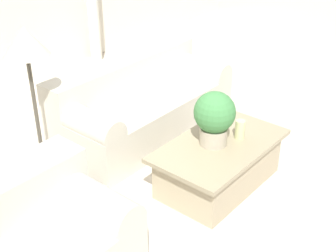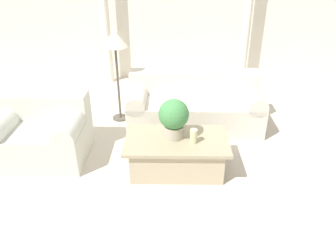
{
  "view_description": "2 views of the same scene",
  "coord_description": "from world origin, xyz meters",
  "views": [
    {
      "loc": [
        -2.98,
        -2.3,
        2.57
      ],
      "look_at": [
        -0.08,
        0.11,
        0.47
      ],
      "focal_mm": 50.0,
      "sensor_mm": 36.0,
      "label": 1
    },
    {
      "loc": [
        -0.03,
        -3.79,
        2.44
      ],
      "look_at": [
        -0.08,
        -0.21,
        0.51
      ],
      "focal_mm": 35.0,
      "sensor_mm": 36.0,
      "label": 2
    }
  ],
  "objects": [
    {
      "name": "potted_plant",
      "position": [
        -0.02,
        -0.35,
        0.71
      ],
      "size": [
        0.36,
        0.36,
        0.49
      ],
      "color": "#B2A893",
      "rests_on": "coffee_table"
    },
    {
      "name": "pillar_candle",
      "position": [
        0.22,
        -0.47,
        0.52
      ],
      "size": [
        0.09,
        0.09,
        0.17
      ],
      "color": "beige",
      "rests_on": "coffee_table"
    },
    {
      "name": "floor_lamp",
      "position": [
        -0.88,
        0.99,
        1.22
      ],
      "size": [
        0.39,
        0.39,
        1.43
      ],
      "color": "#4C473D",
      "rests_on": "ground_plane"
    },
    {
      "name": "coffee_table",
      "position": [
        0.02,
        -0.4,
        0.22
      ],
      "size": [
        1.25,
        0.73,
        0.43
      ],
      "color": "tan",
      "rests_on": "ground_plane"
    },
    {
      "name": "loveseat",
      "position": [
        -1.73,
        -0.1,
        0.35
      ],
      "size": [
        1.15,
        0.9,
        0.79
      ],
      "color": "beige",
      "rests_on": "ground_plane"
    },
    {
      "name": "sofa_long",
      "position": [
        0.31,
        0.81,
        0.33
      ],
      "size": [
        2.0,
        0.9,
        0.79
      ],
      "color": "beige",
      "rests_on": "ground_plane"
    },
    {
      "name": "ground_plane",
      "position": [
        0.0,
        0.0,
        0.0
      ],
      "size": [
        16.0,
        16.0,
        0.0
      ],
      "primitive_type": "plane",
      "color": "beige"
    }
  ]
}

